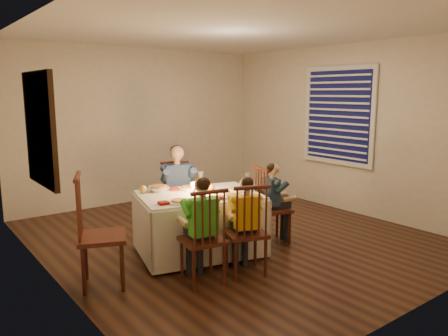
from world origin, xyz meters
TOP-DOWN VIEW (x-y plane):
  - ground at (0.00, 0.00)m, footprint 5.00×5.00m
  - wall_left at (-2.25, 0.00)m, footprint 0.02×5.00m
  - wall_right at (2.25, 0.00)m, footprint 0.02×5.00m
  - wall_back at (0.00, 2.50)m, footprint 4.50×0.02m
  - ceiling at (0.00, 0.00)m, footprint 5.00×5.00m
  - dining_table at (-0.67, -0.24)m, footprint 1.58×1.31m
  - chair_adult at (-0.52, 0.47)m, footprint 0.50×0.49m
  - chair_near_left at (-1.08, -0.92)m, footprint 0.46×0.44m
  - chair_near_right at (-0.60, -1.01)m, footprint 0.51×0.50m
  - chair_end at (0.28, -0.49)m, footprint 0.47×0.49m
  - chair_extra at (-1.90, -0.40)m, footprint 0.58×0.59m
  - adult at (-0.52, 0.47)m, footprint 0.53×0.50m
  - child_green at (-1.08, -0.92)m, footprint 0.40×0.38m
  - child_yellow at (-0.60, -1.01)m, footprint 0.42×0.40m
  - child_teal at (0.28, -0.49)m, footprint 0.37×0.39m
  - setting_adult at (-0.62, 0.04)m, footprint 0.32×0.32m
  - setting_green at (-1.05, -0.46)m, footprint 0.32×0.32m
  - setting_yellow at (-0.46, -0.62)m, footprint 0.32×0.32m
  - setting_teal at (-0.22, -0.38)m, footprint 0.32×0.32m
  - candle_left at (-0.71, -0.23)m, footprint 0.06×0.06m
  - candle_right at (-0.62, -0.25)m, footprint 0.06×0.06m
  - squash at (-1.16, 0.18)m, footprint 0.09×0.09m
  - orange_fruit at (-0.49, -0.24)m, footprint 0.08×0.08m
  - serving_bowl at (-0.97, 0.15)m, footprint 0.31×0.31m
  - wall_mirror at (-2.22, 0.30)m, footprint 0.06×0.95m
  - window_blinds at (2.21, 0.10)m, footprint 0.07×1.34m

SIDE VIEW (x-z plane):
  - ground at x=0.00m, z-range 0.00..0.00m
  - chair_adult at x=-0.52m, z-range -0.49..0.49m
  - chair_near_left at x=-1.08m, z-range -0.49..0.49m
  - chair_near_right at x=-0.60m, z-range -0.49..0.49m
  - chair_end at x=0.28m, z-range -0.49..0.49m
  - chair_extra at x=-1.90m, z-range -0.56..0.56m
  - adult at x=-0.52m, z-range -0.60..0.60m
  - child_green at x=-1.08m, z-range -0.53..0.53m
  - child_yellow at x=-0.60m, z-range -0.51..0.51m
  - child_teal at x=0.28m, z-range -0.51..0.51m
  - dining_table at x=-0.67m, z-range 0.17..0.85m
  - setting_adult at x=-0.62m, z-range 0.71..0.73m
  - setting_green at x=-1.05m, z-range 0.71..0.73m
  - setting_yellow at x=-0.46m, z-range 0.71..0.73m
  - setting_teal at x=-0.22m, z-range 0.71..0.73m
  - serving_bowl at x=-0.97m, z-range 0.71..0.77m
  - orange_fruit at x=-0.49m, z-range 0.71..0.79m
  - squash at x=-1.16m, z-range 0.71..0.80m
  - candle_left at x=-0.71m, z-range 0.71..0.81m
  - candle_right at x=-0.62m, z-range 0.71..0.81m
  - wall_left at x=-2.25m, z-range 0.00..2.60m
  - wall_right at x=2.25m, z-range 0.00..2.60m
  - wall_back at x=0.00m, z-range 0.00..2.60m
  - wall_mirror at x=-2.22m, z-range 0.92..2.08m
  - window_blinds at x=2.21m, z-range 0.73..2.27m
  - ceiling at x=0.00m, z-range 2.60..2.60m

